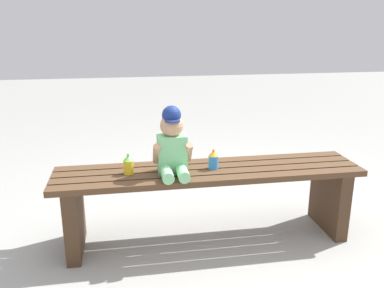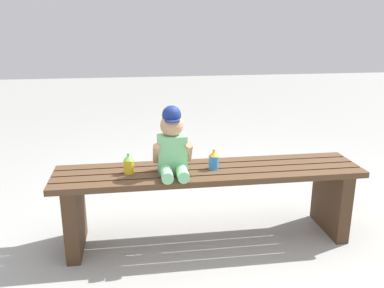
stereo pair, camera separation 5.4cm
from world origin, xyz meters
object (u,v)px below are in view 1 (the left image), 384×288
sippy_cup_left (128,165)px  park_bench (209,191)px  child_figure (172,145)px  sippy_cup_right (213,160)px

sippy_cup_left → park_bench: bearing=0.3°
park_bench → child_figure: child_figure is taller
child_figure → sippy_cup_right: (0.25, 0.03, -0.12)m
sippy_cup_left → sippy_cup_right: 0.51m
park_bench → sippy_cup_left: sippy_cup_left is taller
park_bench → sippy_cup_left: 0.53m
sippy_cup_left → child_figure: bearing=-6.6°
sippy_cup_left → sippy_cup_right: (0.51, 0.00, 0.00)m
child_figure → sippy_cup_left: child_figure is taller
child_figure → sippy_cup_right: 0.28m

